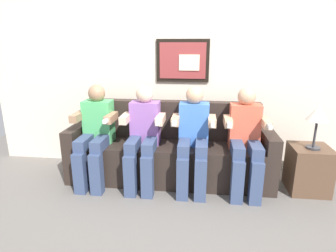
{
  "coord_description": "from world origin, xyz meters",
  "views": [
    {
      "loc": [
        0.34,
        -2.71,
        1.55
      ],
      "look_at": [
        0.0,
        0.15,
        0.7
      ],
      "focal_mm": 30.1,
      "sensor_mm": 36.0,
      "label": 1
    }
  ],
  "objects_px": {
    "person_leftmost": "(95,131)",
    "side_table_right": "(308,169)",
    "person_left_center": "(143,133)",
    "person_right_center": "(193,135)",
    "table_lamp": "(318,115)",
    "couch": "(170,154)",
    "person_rightmost": "(245,137)"
  },
  "relations": [
    {
      "from": "couch",
      "to": "person_left_center",
      "type": "xyz_separation_m",
      "value": [
        -0.27,
        -0.17,
        0.29
      ]
    },
    {
      "from": "person_right_center",
      "to": "side_table_right",
      "type": "relative_size",
      "value": 2.22
    },
    {
      "from": "person_right_center",
      "to": "table_lamp",
      "type": "distance_m",
      "value": 1.26
    },
    {
      "from": "couch",
      "to": "side_table_right",
      "type": "bearing_deg",
      "value": -4.05
    },
    {
      "from": "person_left_center",
      "to": "person_right_center",
      "type": "distance_m",
      "value": 0.54
    },
    {
      "from": "side_table_right",
      "to": "table_lamp",
      "type": "distance_m",
      "value": 0.61
    },
    {
      "from": "couch",
      "to": "person_leftmost",
      "type": "bearing_deg",
      "value": -168.36
    },
    {
      "from": "person_right_center",
      "to": "side_table_right",
      "type": "distance_m",
      "value": 1.29
    },
    {
      "from": "couch",
      "to": "side_table_right",
      "type": "height_order",
      "value": "couch"
    },
    {
      "from": "person_left_center",
      "to": "person_rightmost",
      "type": "height_order",
      "value": "same"
    },
    {
      "from": "person_rightmost",
      "to": "side_table_right",
      "type": "height_order",
      "value": "person_rightmost"
    },
    {
      "from": "person_left_center",
      "to": "table_lamp",
      "type": "relative_size",
      "value": 2.41
    },
    {
      "from": "person_leftmost",
      "to": "person_right_center",
      "type": "xyz_separation_m",
      "value": [
        1.09,
        -0.0,
        0.0
      ]
    },
    {
      "from": "person_leftmost",
      "to": "person_left_center",
      "type": "relative_size",
      "value": 1.0
    },
    {
      "from": "couch",
      "to": "person_rightmost",
      "type": "height_order",
      "value": "person_rightmost"
    },
    {
      "from": "couch",
      "to": "person_rightmost",
      "type": "xyz_separation_m",
      "value": [
        0.82,
        -0.17,
        0.29
      ]
    },
    {
      "from": "person_rightmost",
      "to": "table_lamp",
      "type": "bearing_deg",
      "value": 1.79
    },
    {
      "from": "couch",
      "to": "person_right_center",
      "type": "xyz_separation_m",
      "value": [
        0.27,
        -0.17,
        0.29
      ]
    },
    {
      "from": "couch",
      "to": "person_rightmost",
      "type": "relative_size",
      "value": 2.09
    },
    {
      "from": "person_leftmost",
      "to": "side_table_right",
      "type": "distance_m",
      "value": 2.36
    },
    {
      "from": "couch",
      "to": "table_lamp",
      "type": "relative_size",
      "value": 5.05
    },
    {
      "from": "person_left_center",
      "to": "table_lamp",
      "type": "xyz_separation_m",
      "value": [
        1.78,
        0.02,
        0.25
      ]
    },
    {
      "from": "couch",
      "to": "person_left_center",
      "type": "height_order",
      "value": "person_left_center"
    },
    {
      "from": "person_leftmost",
      "to": "side_table_right",
      "type": "height_order",
      "value": "person_leftmost"
    },
    {
      "from": "person_left_center",
      "to": "side_table_right",
      "type": "bearing_deg",
      "value": 1.96
    },
    {
      "from": "couch",
      "to": "person_leftmost",
      "type": "relative_size",
      "value": 2.09
    },
    {
      "from": "table_lamp",
      "to": "person_leftmost",
      "type": "bearing_deg",
      "value": -179.48
    },
    {
      "from": "couch",
      "to": "person_right_center",
      "type": "distance_m",
      "value": 0.43
    },
    {
      "from": "side_table_right",
      "to": "person_right_center",
      "type": "bearing_deg",
      "value": -177.16
    },
    {
      "from": "person_leftmost",
      "to": "person_left_center",
      "type": "distance_m",
      "value": 0.54
    },
    {
      "from": "side_table_right",
      "to": "table_lamp",
      "type": "bearing_deg",
      "value": -92.16
    },
    {
      "from": "person_leftmost",
      "to": "table_lamp",
      "type": "distance_m",
      "value": 2.34
    }
  ]
}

